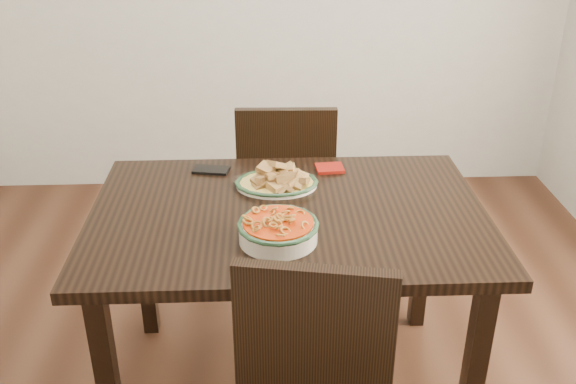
{
  "coord_description": "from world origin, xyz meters",
  "views": [
    {
      "loc": [
        -0.01,
        -1.91,
        1.76
      ],
      "look_at": [
        0.07,
        -0.02,
        0.81
      ],
      "focal_mm": 40.0,
      "sensor_mm": 36.0,
      "label": 1
    }
  ],
  "objects_px": {
    "dining_table": "(288,234)",
    "noodle_bowl": "(278,228)",
    "fish_plate": "(277,175)",
    "smartphone": "(211,170)",
    "chair_far": "(286,184)"
  },
  "relations": [
    {
      "from": "dining_table",
      "to": "noodle_bowl",
      "type": "height_order",
      "value": "noodle_bowl"
    },
    {
      "from": "chair_far",
      "to": "noodle_bowl",
      "type": "distance_m",
      "value": 0.96
    },
    {
      "from": "noodle_bowl",
      "to": "dining_table",
      "type": "bearing_deg",
      "value": 78.34
    },
    {
      "from": "fish_plate",
      "to": "noodle_bowl",
      "type": "xyz_separation_m",
      "value": [
        -0.01,
        -0.37,
        -0.0
      ]
    },
    {
      "from": "dining_table",
      "to": "chair_far",
      "type": "xyz_separation_m",
      "value": [
        0.02,
        0.72,
        -0.16
      ]
    },
    {
      "from": "fish_plate",
      "to": "smartphone",
      "type": "height_order",
      "value": "fish_plate"
    },
    {
      "from": "noodle_bowl",
      "to": "smartphone",
      "type": "relative_size",
      "value": 1.89
    },
    {
      "from": "smartphone",
      "to": "chair_far",
      "type": "bearing_deg",
      "value": 63.87
    },
    {
      "from": "dining_table",
      "to": "chair_far",
      "type": "bearing_deg",
      "value": 88.36
    },
    {
      "from": "dining_table",
      "to": "noodle_bowl",
      "type": "distance_m",
      "value": 0.23
    },
    {
      "from": "dining_table",
      "to": "smartphone",
      "type": "relative_size",
      "value": 9.98
    },
    {
      "from": "dining_table",
      "to": "chair_far",
      "type": "distance_m",
      "value": 0.74
    },
    {
      "from": "noodle_bowl",
      "to": "chair_far",
      "type": "bearing_deg",
      "value": 86.27
    },
    {
      "from": "dining_table",
      "to": "fish_plate",
      "type": "bearing_deg",
      "value": 100.16
    },
    {
      "from": "chair_far",
      "to": "smartphone",
      "type": "relative_size",
      "value": 6.77
    }
  ]
}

